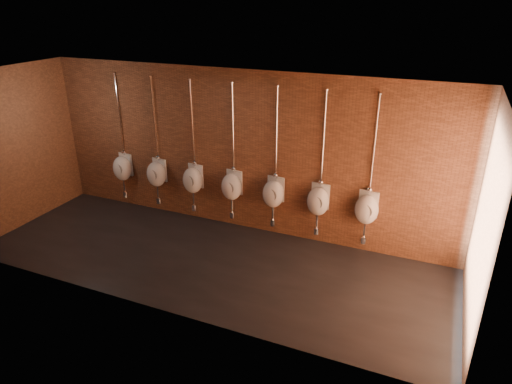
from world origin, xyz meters
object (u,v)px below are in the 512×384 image
urinal_1 (157,173)px  urinal_4 (273,193)px  urinal_2 (193,179)px  urinal_3 (232,186)px  urinal_0 (123,168)px  urinal_6 (367,209)px  urinal_5 (318,200)px

urinal_1 → urinal_4: 2.67m
urinal_2 → urinal_4: 1.78m
urinal_2 → urinal_3: 0.89m
urinal_2 → urinal_4: size_ratio=1.00×
urinal_0 → urinal_3: same height
urinal_0 → urinal_6: (5.33, 0.00, 0.00)m
urinal_2 → urinal_5: size_ratio=1.00×
urinal_2 → urinal_6: size_ratio=1.00×
urinal_4 → urinal_0: bearing=180.0°
urinal_0 → urinal_2: size_ratio=1.00×
urinal_0 → urinal_1: size_ratio=1.00×
urinal_1 → urinal_4: (2.67, 0.00, 0.00)m
urinal_3 → urinal_4: (0.89, 0.00, 0.00)m
urinal_3 → urinal_6: size_ratio=1.00×
urinal_0 → urinal_6: same height
urinal_3 → urinal_5: size_ratio=1.00×
urinal_4 → urinal_1: bearing=180.0°
urinal_2 → urinal_6: (3.56, 0.00, 0.00)m
urinal_0 → urinal_5: (4.44, 0.00, 0.00)m
urinal_0 → urinal_5: bearing=0.0°
urinal_0 → urinal_1: bearing=0.0°
urinal_6 → urinal_5: bearing=180.0°
urinal_0 → urinal_3: bearing=0.0°
urinal_2 → urinal_3: (0.89, 0.00, 0.00)m
urinal_0 → urinal_1: same height
urinal_5 → urinal_6: bearing=0.0°
urinal_6 → urinal_0: bearing=180.0°
urinal_1 → urinal_5: same height
urinal_1 → urinal_2: 0.89m
urinal_2 → urinal_3: size_ratio=1.00×
urinal_0 → urinal_6: bearing=0.0°
urinal_4 → urinal_6: size_ratio=1.00×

